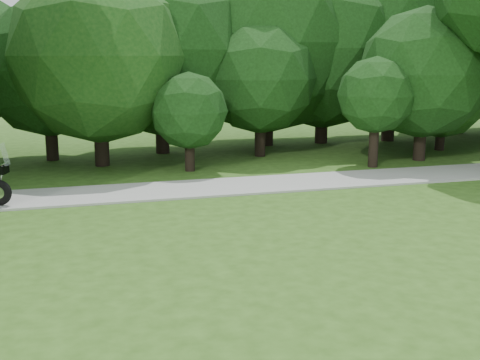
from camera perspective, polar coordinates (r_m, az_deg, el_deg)
ground at (r=10.52m, az=14.36°, el=-9.66°), size 100.00×100.00×0.00m
walkway at (r=17.57m, az=1.27°, el=-0.48°), size 60.00×2.20×0.06m
tree_line at (r=24.20m, az=0.52°, el=11.81°), size 40.73×12.55×7.88m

